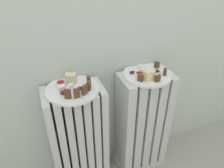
# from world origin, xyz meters

# --- Properties ---
(radiator_left) EXTENTS (0.29, 0.17, 0.64)m
(radiator_left) POSITION_xyz_m (-0.19, 0.28, 0.32)
(radiator_left) COLOR silver
(radiator_left) RESTS_ON ground_plane
(radiator_right) EXTENTS (0.29, 0.17, 0.64)m
(radiator_right) POSITION_xyz_m (0.19, 0.28, 0.32)
(radiator_right) COLOR silver
(radiator_right) RESTS_ON ground_plane
(plate_left) EXTENTS (0.24, 0.24, 0.01)m
(plate_left) POSITION_xyz_m (-0.19, 0.28, 0.65)
(plate_left) COLOR white
(plate_left) RESTS_ON radiator_left
(plate_right) EXTENTS (0.24, 0.24, 0.01)m
(plate_right) POSITION_xyz_m (0.19, 0.28, 0.65)
(plate_right) COLOR white
(plate_right) RESTS_ON radiator_right
(dark_cake_slice_left_0) EXTENTS (0.03, 0.02, 0.04)m
(dark_cake_slice_left_0) POSITION_xyz_m (-0.22, 0.21, 0.68)
(dark_cake_slice_left_0) COLOR #56351E
(dark_cake_slice_left_0) RESTS_ON plate_left
(dark_cake_slice_left_1) EXTENTS (0.03, 0.02, 0.04)m
(dark_cake_slice_left_1) POSITION_xyz_m (-0.18, 0.20, 0.68)
(dark_cake_slice_left_1) COLOR #56351E
(dark_cake_slice_left_1) RESTS_ON plate_left
(dark_cake_slice_left_2) EXTENTS (0.03, 0.03, 0.04)m
(dark_cake_slice_left_2) POSITION_xyz_m (-0.15, 0.22, 0.68)
(dark_cake_slice_left_2) COLOR #56351E
(dark_cake_slice_left_2) RESTS_ON plate_left
(dark_cake_slice_left_3) EXTENTS (0.02, 0.03, 0.04)m
(dark_cake_slice_left_3) POSITION_xyz_m (-0.12, 0.24, 0.68)
(dark_cake_slice_left_3) COLOR #56351E
(dark_cake_slice_left_3) RESTS_ON plate_left
(dark_cake_slice_left_4) EXTENTS (0.01, 0.03, 0.04)m
(dark_cake_slice_left_4) POSITION_xyz_m (-0.11, 0.28, 0.68)
(dark_cake_slice_left_4) COLOR #56351E
(dark_cake_slice_left_4) RESTS_ON plate_left
(marble_cake_slice_left_0) EXTENTS (0.06, 0.05, 0.05)m
(marble_cake_slice_left_0) POSITION_xyz_m (-0.18, 0.33, 0.68)
(marble_cake_slice_left_0) COLOR beige
(marble_cake_slice_left_0) RESTS_ON plate_left
(turkish_delight_left_0) EXTENTS (0.03, 0.03, 0.03)m
(turkish_delight_left_0) POSITION_xyz_m (-0.24, 0.28, 0.67)
(turkish_delight_left_0) COLOR white
(turkish_delight_left_0) RESTS_ON plate_left
(turkish_delight_left_1) EXTENTS (0.02, 0.02, 0.02)m
(turkish_delight_left_1) POSITION_xyz_m (-0.19, 0.29, 0.66)
(turkish_delight_left_1) COLOR white
(turkish_delight_left_1) RESTS_ON plate_left
(medjool_date_left_0) EXTENTS (0.03, 0.03, 0.01)m
(medjool_date_left_0) POSITION_xyz_m (-0.24, 0.25, 0.66)
(medjool_date_left_0) COLOR #3D1E0F
(medjool_date_left_0) RESTS_ON plate_left
(medjool_date_left_1) EXTENTS (0.03, 0.03, 0.01)m
(medjool_date_left_1) POSITION_xyz_m (-0.16, 0.25, 0.66)
(medjool_date_left_1) COLOR #3D1E0F
(medjool_date_left_1) RESTS_ON plate_left
(jam_bowl_left) EXTENTS (0.04, 0.04, 0.02)m
(jam_bowl_left) POSITION_xyz_m (-0.23, 0.31, 0.67)
(jam_bowl_left) COLOR white
(jam_bowl_left) RESTS_ON plate_left
(dark_cake_slice_right_0) EXTENTS (0.03, 0.03, 0.03)m
(dark_cake_slice_right_0) POSITION_xyz_m (0.12, 0.23, 0.67)
(dark_cake_slice_right_0) COLOR #56351E
(dark_cake_slice_right_0) RESTS_ON plate_right
(dark_cake_slice_right_1) EXTENTS (0.03, 0.02, 0.03)m
(dark_cake_slice_right_1) POSITION_xyz_m (0.20, 0.20, 0.67)
(dark_cake_slice_right_1) COLOR #56351E
(dark_cake_slice_right_1) RESTS_ON plate_right
(dark_cake_slice_right_2) EXTENTS (0.02, 0.03, 0.03)m
(dark_cake_slice_right_2) POSITION_xyz_m (0.26, 0.24, 0.67)
(dark_cake_slice_right_2) COLOR #56351E
(dark_cake_slice_right_2) RESTS_ON plate_right
(dark_cake_slice_right_3) EXTENTS (0.02, 0.03, 0.03)m
(dark_cake_slice_right_3) POSITION_xyz_m (0.27, 0.32, 0.67)
(dark_cake_slice_right_3) COLOR #56351E
(dark_cake_slice_right_3) RESTS_ON plate_right
(marble_cake_slice_right_0) EXTENTS (0.05, 0.05, 0.05)m
(marble_cake_slice_right_0) POSITION_xyz_m (0.16, 0.22, 0.68)
(marble_cake_slice_right_0) COLOR beige
(marble_cake_slice_right_0) RESTS_ON plate_right
(turkish_delight_right_0) EXTENTS (0.02, 0.02, 0.02)m
(turkish_delight_right_0) POSITION_xyz_m (0.20, 0.29, 0.66)
(turkish_delight_right_0) COLOR white
(turkish_delight_right_0) RESTS_ON plate_right
(turkish_delight_right_1) EXTENTS (0.02, 0.02, 0.02)m
(turkish_delight_right_1) POSITION_xyz_m (0.17, 0.30, 0.66)
(turkish_delight_right_1) COLOR white
(turkish_delight_right_1) RESTS_ON plate_right
(turkish_delight_right_2) EXTENTS (0.03, 0.03, 0.02)m
(turkish_delight_right_2) POSITION_xyz_m (0.18, 0.34, 0.67)
(turkish_delight_right_2) COLOR white
(turkish_delight_right_2) RESTS_ON plate_right
(turkish_delight_right_3) EXTENTS (0.03, 0.03, 0.02)m
(turkish_delight_right_3) POSITION_xyz_m (0.21, 0.26, 0.67)
(turkish_delight_right_3) COLOR white
(turkish_delight_right_3) RESTS_ON plate_right
(medjool_date_right_0) EXTENTS (0.03, 0.02, 0.02)m
(medjool_date_right_0) POSITION_xyz_m (0.12, 0.31, 0.66)
(medjool_date_right_0) COLOR #3D1E0F
(medjool_date_right_0) RESTS_ON plate_right
(medjool_date_right_1) EXTENTS (0.03, 0.03, 0.01)m
(medjool_date_right_1) POSITION_xyz_m (0.24, 0.27, 0.66)
(medjool_date_right_1) COLOR #3D1E0F
(medjool_date_right_1) RESTS_ON plate_right
(jam_bowl_right) EXTENTS (0.04, 0.04, 0.02)m
(jam_bowl_right) POSITION_xyz_m (0.14, 0.26, 0.67)
(jam_bowl_right) COLOR white
(jam_bowl_right) RESTS_ON plate_right
(fork) EXTENTS (0.06, 0.10, 0.00)m
(fork) POSITION_xyz_m (-0.19, 0.24, 0.66)
(fork) COLOR silver
(fork) RESTS_ON plate_left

